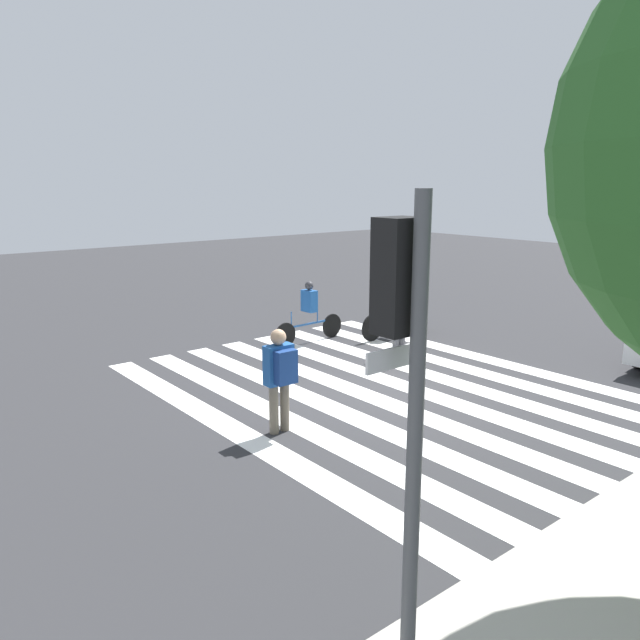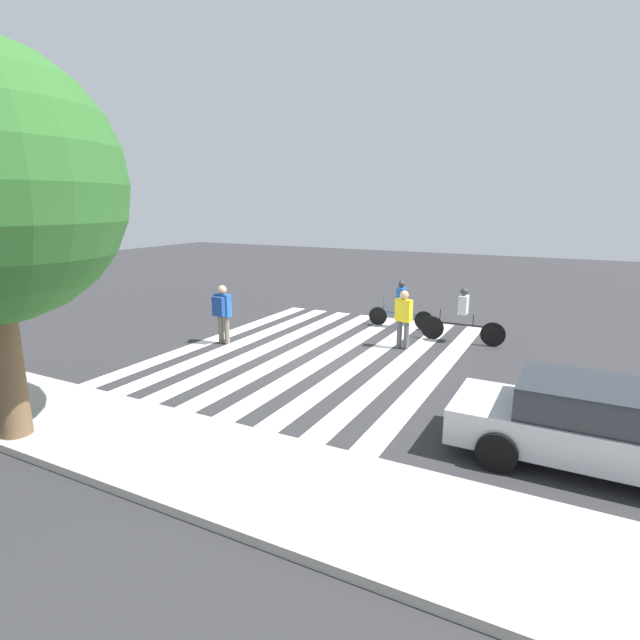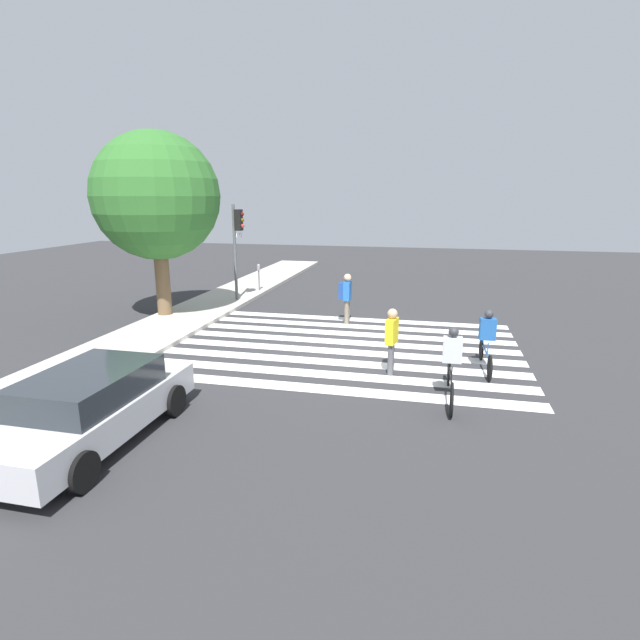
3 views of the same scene
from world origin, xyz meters
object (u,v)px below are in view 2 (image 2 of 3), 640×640
(cyclist_near_curb, at_px, (463,314))
(pedestrian_adult_blue_shirt, at_px, (404,316))
(car_parked_silver_sedan, at_px, (601,426))
(cyclist_far_lane, at_px, (401,302))
(pedestrian_adult_tall_backpack, at_px, (222,310))

(cyclist_near_curb, bearing_deg, pedestrian_adult_blue_shirt, 45.50)
(cyclist_near_curb, height_order, car_parked_silver_sedan, cyclist_near_curb)
(cyclist_far_lane, relative_size, car_parked_silver_sedan, 0.49)
(cyclist_near_curb, xyz_separation_m, car_parked_silver_sedan, (-3.45, 6.35, -0.17))
(pedestrian_adult_blue_shirt, relative_size, car_parked_silver_sedan, 0.38)
(pedestrian_adult_blue_shirt, height_order, cyclist_near_curb, pedestrian_adult_blue_shirt)
(pedestrian_adult_tall_backpack, relative_size, pedestrian_adult_blue_shirt, 1.04)
(pedestrian_adult_tall_backpack, relative_size, car_parked_silver_sedan, 0.39)
(pedestrian_adult_tall_backpack, height_order, pedestrian_adult_blue_shirt, pedestrian_adult_tall_backpack)
(cyclist_near_curb, relative_size, car_parked_silver_sedan, 0.56)
(cyclist_far_lane, height_order, cyclist_near_curb, cyclist_near_curb)
(pedestrian_adult_tall_backpack, bearing_deg, pedestrian_adult_blue_shirt, 23.58)
(pedestrian_adult_blue_shirt, distance_m, cyclist_near_curb, 1.96)
(cyclist_far_lane, bearing_deg, pedestrian_adult_blue_shirt, 107.50)
(pedestrian_adult_tall_backpack, xyz_separation_m, car_parked_silver_sedan, (-9.66, 2.95, -0.32))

